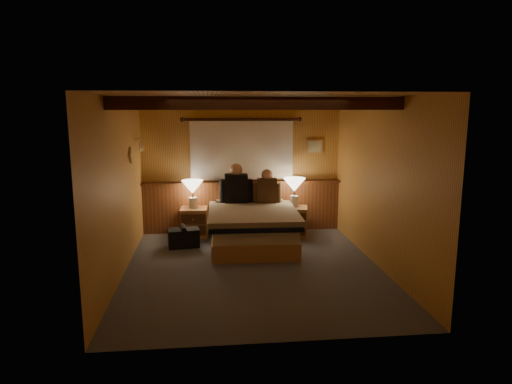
{
  "coord_description": "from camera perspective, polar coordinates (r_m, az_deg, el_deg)",
  "views": [
    {
      "loc": [
        -0.63,
        -6.16,
        2.26
      ],
      "look_at": [
        0.08,
        0.4,
        1.03
      ],
      "focal_mm": 32.0,
      "sensor_mm": 36.0,
      "label": 1
    }
  ],
  "objects": [
    {
      "name": "person_right",
      "position": [
        7.96,
        1.37,
        0.39
      ],
      "size": [
        0.5,
        0.24,
        0.61
      ],
      "rotation": [
        0.0,
        0.0,
        -0.12
      ],
      "color": "#462F1C",
      "rests_on": "bed"
    },
    {
      "name": "nightstand_left",
      "position": [
        8.18,
        -7.74,
        -3.75
      ],
      "size": [
        0.48,
        0.44,
        0.51
      ],
      "rotation": [
        0.0,
        0.0,
        -0.04
      ],
      "color": "tan",
      "rests_on": "floor"
    },
    {
      "name": "wall_right",
      "position": [
        6.71,
        15.16,
        1.07
      ],
      "size": [
        0.0,
        4.2,
        4.2
      ],
      "primitive_type": "plane",
      "rotation": [
        1.57,
        0.0,
        -1.57
      ],
      "color": "#DEAA4F",
      "rests_on": "floor"
    },
    {
      "name": "ceiling_beams",
      "position": [
        6.34,
        -0.48,
        10.98
      ],
      "size": [
        3.6,
        1.65,
        0.16
      ],
      "color": "#402010",
      "rests_on": "ceiling"
    },
    {
      "name": "coat_rail",
      "position": [
        7.84,
        -14.22,
        5.87
      ],
      "size": [
        0.05,
        0.55,
        0.24
      ],
      "color": "silver",
      "rests_on": "wall_left"
    },
    {
      "name": "nightstand_right",
      "position": [
        8.15,
        4.7,
        -3.68
      ],
      "size": [
        0.56,
        0.52,
        0.53
      ],
      "rotation": [
        0.0,
        0.0,
        -0.21
      ],
      "color": "tan",
      "rests_on": "floor"
    },
    {
      "name": "curtain_window",
      "position": [
        8.25,
        -1.77,
        5.39
      ],
      "size": [
        2.18,
        0.09,
        1.11
      ],
      "color": "#402010",
      "rests_on": "wall_back"
    },
    {
      "name": "floor",
      "position": [
        6.59,
        -0.31,
        -9.52
      ],
      "size": [
        4.2,
        4.2,
        0.0
      ],
      "primitive_type": "plane",
      "color": "#4A4D58",
      "rests_on": "ground"
    },
    {
      "name": "person_left",
      "position": [
        7.97,
        -2.5,
        0.71
      ],
      "size": [
        0.58,
        0.24,
        0.71
      ],
      "rotation": [
        0.0,
        0.0,
        -0.03
      ],
      "color": "black",
      "rests_on": "bed"
    },
    {
      "name": "wall_back",
      "position": [
        8.35,
        -1.8,
        3.23
      ],
      "size": [
        3.6,
        0.0,
        3.6
      ],
      "primitive_type": "plane",
      "rotation": [
        1.57,
        0.0,
        0.0
      ],
      "color": "#DEAA4F",
      "rests_on": "floor"
    },
    {
      "name": "ceiling",
      "position": [
        6.19,
        -0.34,
        11.83
      ],
      "size": [
        4.2,
        4.2,
        0.0
      ],
      "primitive_type": "plane",
      "rotation": [
        3.14,
        0.0,
        0.0
      ],
      "color": "#DBA452",
      "rests_on": "wall_back"
    },
    {
      "name": "lamp_right",
      "position": [
        8.06,
        4.8,
        0.68
      ],
      "size": [
        0.39,
        0.39,
        0.51
      ],
      "color": "silver",
      "rests_on": "nightstand_right"
    },
    {
      "name": "duffel_bag",
      "position": [
        7.62,
        -9.04,
        -5.64
      ],
      "size": [
        0.54,
        0.37,
        0.36
      ],
      "rotation": [
        0.0,
        0.0,
        0.14
      ],
      "color": "black",
      "rests_on": "floor"
    },
    {
      "name": "wall_front",
      "position": [
        4.24,
        2.57,
        -3.94
      ],
      "size": [
        3.6,
        0.0,
        3.6
      ],
      "primitive_type": "plane",
      "rotation": [
        -1.57,
        0.0,
        0.0
      ],
      "color": "#DEAA4F",
      "rests_on": "floor"
    },
    {
      "name": "framed_print",
      "position": [
        8.5,
        7.36,
        5.65
      ],
      "size": [
        0.3,
        0.04,
        0.25
      ],
      "color": "tan",
      "rests_on": "wall_back"
    },
    {
      "name": "lamp_left",
      "position": [
        8.07,
        -7.94,
        0.42
      ],
      "size": [
        0.38,
        0.38,
        0.49
      ],
      "color": "silver",
      "rests_on": "nightstand_left"
    },
    {
      "name": "bed",
      "position": [
        7.53,
        -0.43,
        -4.39
      ],
      "size": [
        1.48,
        1.85,
        0.62
      ],
      "rotation": [
        0.0,
        0.0,
        -0.03
      ],
      "color": "tan",
      "rests_on": "floor"
    },
    {
      "name": "wainscot",
      "position": [
        8.41,
        -1.73,
        -1.66
      ],
      "size": [
        3.6,
        0.23,
        0.94
      ],
      "color": "brown",
      "rests_on": "wall_back"
    },
    {
      "name": "wall_left",
      "position": [
        6.36,
        -16.68,
        0.49
      ],
      "size": [
        0.0,
        4.2,
        4.2
      ],
      "primitive_type": "plane",
      "rotation": [
        1.57,
        0.0,
        1.57
      ],
      "color": "#DEAA4F",
      "rests_on": "floor"
    }
  ]
}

